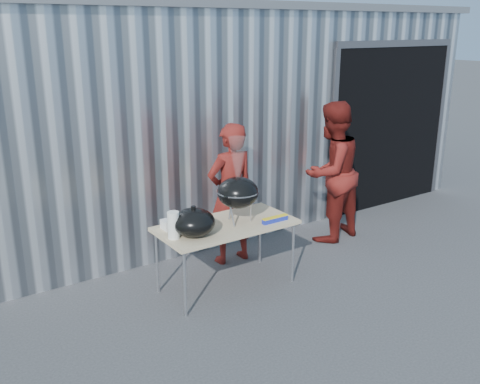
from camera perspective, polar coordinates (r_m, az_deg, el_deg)
ground at (r=5.86m, az=6.00°, el=-11.34°), size 80.00×80.00×0.00m
building at (r=9.58m, az=-7.42°, el=9.57°), size 8.20×6.20×3.10m
folding_table at (r=5.81m, az=-1.49°, el=-3.78°), size 1.50×0.75×0.75m
kettle_grill at (r=5.70m, az=-0.23°, el=0.68°), size 0.45×0.45×0.94m
grill_lid at (r=5.44m, az=-4.96°, el=-3.24°), size 0.44×0.44×0.32m
paper_towels at (r=5.40m, az=-7.11°, el=-3.53°), size 0.12×0.12×0.28m
white_tub at (r=5.69m, az=-7.31°, el=-3.40°), size 0.20×0.15×0.10m
foil_box at (r=5.85m, az=3.75°, el=-2.91°), size 0.32×0.06×0.06m
person_cook at (r=6.43m, az=-0.99°, el=-0.21°), size 0.63×0.42×1.73m
person_bystander at (r=7.22m, az=9.69°, el=2.11°), size 1.01×0.84×1.88m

